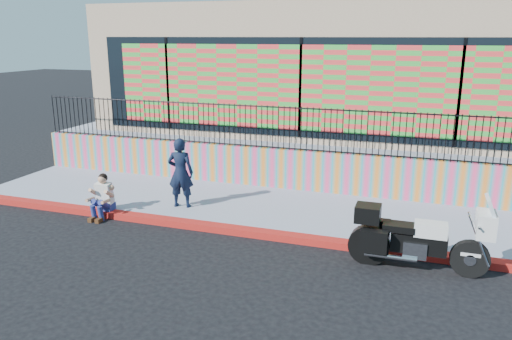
% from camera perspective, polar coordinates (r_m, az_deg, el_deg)
% --- Properties ---
extents(ground, '(90.00, 90.00, 0.00)m').
position_cam_1_polar(ground, '(11.15, -0.41, -7.51)').
color(ground, black).
rests_on(ground, ground).
extents(red_curb, '(16.00, 0.30, 0.15)m').
position_cam_1_polar(red_curb, '(11.12, -0.41, -7.15)').
color(red_curb, maroon).
rests_on(red_curb, ground).
extents(sidewalk, '(16.00, 3.00, 0.15)m').
position_cam_1_polar(sidewalk, '(12.59, 2.08, -4.45)').
color(sidewalk, gray).
rests_on(sidewalk, ground).
extents(mural_wall, '(16.00, 0.20, 1.10)m').
position_cam_1_polar(mural_wall, '(13.88, 4.02, 0.09)').
color(mural_wall, '#FB427C').
rests_on(mural_wall, sidewalk).
extents(metal_fence, '(15.80, 0.04, 1.20)m').
position_cam_1_polar(metal_fence, '(13.63, 4.10, 4.76)').
color(metal_fence, black).
rests_on(metal_fence, mural_wall).
extents(elevated_platform, '(16.00, 10.00, 1.25)m').
position_cam_1_polar(elevated_platform, '(18.75, 8.05, 3.69)').
color(elevated_platform, gray).
rests_on(elevated_platform, ground).
extents(storefront_building, '(14.00, 8.06, 4.00)m').
position_cam_1_polar(storefront_building, '(18.20, 8.23, 11.69)').
color(storefront_building, tan).
rests_on(storefront_building, elevated_platform).
extents(police_motorcycle, '(2.52, 0.83, 1.57)m').
position_cam_1_polar(police_motorcycle, '(9.87, 17.85, -7.26)').
color(police_motorcycle, black).
rests_on(police_motorcycle, ground).
extents(police_officer, '(0.70, 0.52, 1.75)m').
position_cam_1_polar(police_officer, '(12.42, -8.61, -0.31)').
color(police_officer, black).
rests_on(police_officer, sidewalk).
extents(seated_man, '(0.54, 0.71, 1.06)m').
position_cam_1_polar(seated_man, '(12.60, -17.27, -3.34)').
color(seated_man, navy).
rests_on(seated_man, ground).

